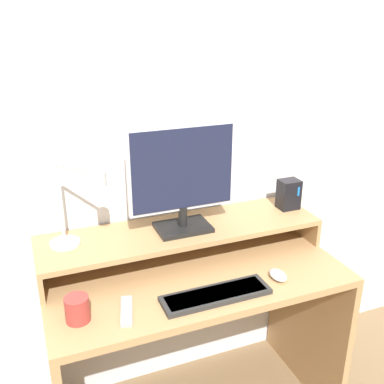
# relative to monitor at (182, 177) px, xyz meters

# --- Properties ---
(wall_back) EXTENTS (6.00, 0.05, 2.50)m
(wall_back) POSITION_rel_monitor_xyz_m (-0.00, 0.20, 0.15)
(wall_back) COLOR silver
(wall_back) RESTS_ON ground_plane
(desk) EXTENTS (1.17, 0.59, 0.75)m
(desk) POSITION_rel_monitor_xyz_m (-0.00, -0.13, -0.58)
(desk) COLOR #A87F51
(desk) RESTS_ON ground_plane
(monitor_shelf) EXTENTS (1.17, 0.31, 0.13)m
(monitor_shelf) POSITION_rel_monitor_xyz_m (-0.00, 0.01, -0.25)
(monitor_shelf) COLOR #A87F51
(monitor_shelf) RESTS_ON desk
(monitor) EXTENTS (0.44, 0.15, 0.44)m
(monitor) POSITION_rel_monitor_xyz_m (0.00, 0.00, 0.00)
(monitor) COLOR black
(monitor) RESTS_ON monitor_shelf
(desk_lamp) EXTENTS (0.21, 0.21, 0.33)m
(desk_lamp) POSITION_rel_monitor_xyz_m (-0.41, -0.01, -0.07)
(desk_lamp) COLOR silver
(desk_lamp) RESTS_ON monitor_shelf
(router_dock) EXTENTS (0.09, 0.08, 0.13)m
(router_dock) POSITION_rel_monitor_xyz_m (0.52, 0.02, -0.16)
(router_dock) COLOR black
(router_dock) RESTS_ON monitor_shelf
(keyboard) EXTENTS (0.40, 0.12, 0.02)m
(keyboard) POSITION_rel_monitor_xyz_m (0.01, -0.32, -0.34)
(keyboard) COLOR #282828
(keyboard) RESTS_ON desk
(mouse) EXTENTS (0.06, 0.09, 0.03)m
(mouse) POSITION_rel_monitor_xyz_m (0.28, -0.30, -0.34)
(mouse) COLOR silver
(mouse) RESTS_ON desk
(remote_control) EXTENTS (0.08, 0.16, 0.02)m
(remote_control) POSITION_rel_monitor_xyz_m (-0.31, -0.29, -0.35)
(remote_control) COLOR #99999E
(remote_control) RESTS_ON desk
(mug) EXTENTS (0.08, 0.08, 0.09)m
(mug) POSITION_rel_monitor_xyz_m (-0.47, -0.27, -0.31)
(mug) COLOR #9E332D
(mug) RESTS_ON desk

